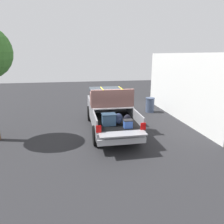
% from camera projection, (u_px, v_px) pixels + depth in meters
% --- Properties ---
extents(ground_plane, '(40.00, 40.00, 0.00)m').
position_uv_depth(ground_plane, '(110.00, 129.00, 10.69)').
color(ground_plane, '#262628').
extents(pickup_truck, '(6.05, 2.06, 2.23)m').
position_uv_depth(pickup_truck, '(109.00, 109.00, 10.78)').
color(pickup_truck, gray).
rests_on(pickup_truck, ground_plane).
extents(building_facade, '(8.66, 0.36, 3.83)m').
position_uv_depth(building_facade, '(180.00, 86.00, 12.24)').
color(building_facade, white).
rests_on(building_facade, ground_plane).
extents(trash_can, '(0.60, 0.60, 0.98)m').
position_uv_depth(trash_can, '(150.00, 105.00, 13.78)').
color(trash_can, '#3F4C66').
rests_on(trash_can, ground_plane).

